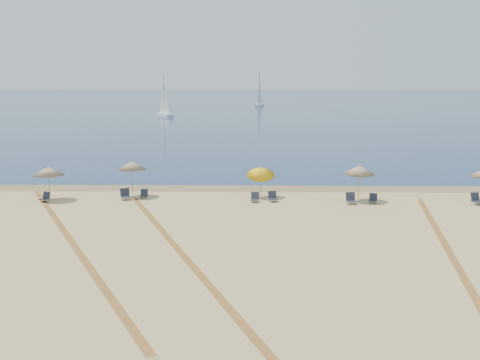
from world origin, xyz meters
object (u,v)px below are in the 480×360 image
object	(u,v)px
umbrella_4	(359,170)
chair_6	(351,199)
chair_5	(273,197)
umbrella_3	(261,171)
sailboat_0	(164,104)
chair_8	(476,199)
chair_1	(45,197)
chair_7	(373,199)
chair_4	(255,198)
chair_2	(125,195)
chair_3	(144,194)
sailboat_1	(259,96)
umbrella_2	(132,165)
umbrella_1	(48,171)

from	to	relation	value
umbrella_4	chair_6	xyz separation A→B (m)	(-0.60, -0.76, -1.75)
chair_6	chair_5	bearing A→B (deg)	170.04
umbrella_3	sailboat_0	bearing A→B (deg)	102.86
umbrella_3	umbrella_4	xyz separation A→B (m)	(6.35, -0.99, 0.26)
chair_5	chair_8	size ratio (longest dim) A/B	0.88
chair_1	chair_8	distance (m)	27.74
umbrella_4	chair_6	world-z (taller)	umbrella_4
chair_5	chair_7	xyz separation A→B (m)	(6.43, -0.34, -0.02)
chair_4	chair_8	world-z (taller)	chair_8
chair_6	sailboat_0	world-z (taller)	sailboat_0
chair_4	sailboat_0	xyz separation A→B (m)	(-18.74, 85.15, 2.37)
chair_2	chair_8	size ratio (longest dim) A/B	1.04
chair_3	chair_7	world-z (taller)	chair_7
umbrella_4	chair_8	xyz separation A→B (m)	(7.35, -0.80, -1.74)
chair_1	chair_8	world-z (taller)	chair_8
chair_5	sailboat_0	bearing A→B (deg)	90.13
chair_4	sailboat_1	world-z (taller)	sailboat_1
umbrella_4	chair_1	xyz separation A→B (m)	(-20.39, -0.46, -1.79)
chair_3	chair_7	bearing A→B (deg)	-2.89
umbrella_2	chair_4	world-z (taller)	umbrella_2
chair_1	chair_5	distance (m)	14.82
sailboat_1	chair_8	bearing A→B (deg)	-75.52
chair_8	umbrella_1	bearing A→B (deg)	160.96
chair_7	chair_4	bearing A→B (deg)	-163.87
chair_6	sailboat_1	distance (m)	133.15
umbrella_3	chair_1	bearing A→B (deg)	-174.10
sailboat_1	chair_5	bearing A→B (deg)	-81.07
chair_4	umbrella_2	bearing A→B (deg)	173.88
chair_3	chair_6	bearing A→B (deg)	-4.35
chair_8	sailboat_1	distance (m)	133.65
chair_2	chair_3	distance (m)	1.24
chair_6	chair_7	distance (m)	1.48
chair_6	chair_8	bearing A→B (deg)	-3.76
chair_7	chair_3	bearing A→B (deg)	-167.59
chair_1	sailboat_0	size ratio (longest dim) A/B	0.08
umbrella_2	chair_5	world-z (taller)	umbrella_2
chair_5	chair_4	bearing A→B (deg)	176.79
chair_5	chair_2	bearing A→B (deg)	164.48
chair_2	chair_4	bearing A→B (deg)	-27.68
umbrella_1	chair_8	size ratio (longest dim) A/B	2.68
chair_1	chair_5	size ratio (longest dim) A/B	0.97
umbrella_3	chair_7	distance (m)	7.52
umbrella_4	chair_5	world-z (taller)	umbrella_4
chair_4	sailboat_0	world-z (taller)	sailboat_0
chair_3	chair_6	xyz separation A→B (m)	(13.55, -1.47, 0.05)
sailboat_0	chair_2	bearing A→B (deg)	-117.27
chair_3	chair_6	distance (m)	13.63
umbrella_3	chair_4	distance (m)	2.09
sailboat_0	umbrella_4	bearing A→B (deg)	-107.41
umbrella_3	chair_7	xyz separation A→B (m)	(7.20, -1.53, -1.53)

